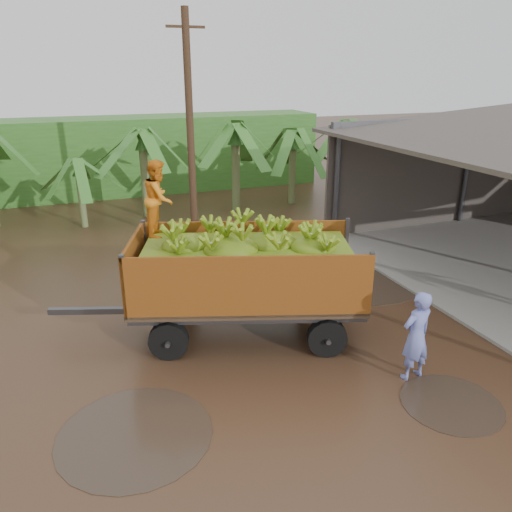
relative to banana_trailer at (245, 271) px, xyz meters
The scene contains 6 objects.
ground 1.58m from the banana_trailer, 92.62° to the right, with size 100.00×100.00×0.00m, color black.
hedge_north 15.72m from the banana_trailer, 97.38° to the left, with size 22.00×3.00×3.60m, color #2D661E.
banana_trailer is the anchor object (origin of this frame).
man_blue 3.84m from the banana_trailer, 49.43° to the right, with size 0.68×0.44×1.86m, color #6C77C5.
utility_pole 6.84m from the banana_trailer, 86.11° to the left, with size 1.20×0.24×7.51m.
banana_plants 8.09m from the banana_trailer, 130.11° to the left, with size 23.86×20.52×4.04m.
Camera 1 is at (-3.43, -9.28, 5.76)m, focal length 35.00 mm.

